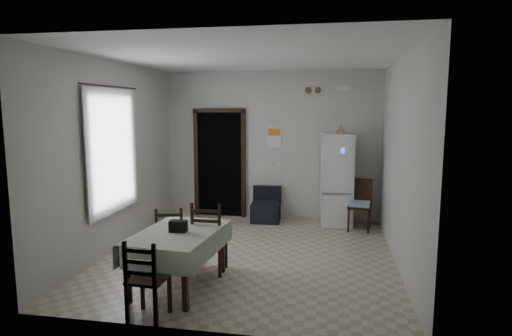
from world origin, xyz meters
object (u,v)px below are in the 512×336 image
object	(u,v)px
dining_chair_far_left	(171,237)
dining_chair_near_head	(148,278)
fridge	(337,180)
corner_chair	(360,205)
dining_table	(179,259)
navy_seat	(266,205)
dining_chair_far_right	(210,236)

from	to	relation	value
dining_chair_far_left	dining_chair_near_head	xyz separation A→B (m)	(0.28, -1.36, -0.01)
fridge	dining_chair_near_head	distance (m)	4.48
corner_chair	dining_chair_far_left	bearing A→B (deg)	-129.68
fridge	corner_chair	distance (m)	0.65
dining_table	navy_seat	bearing A→B (deg)	85.02
fridge	corner_chair	xyz separation A→B (m)	(0.42, -0.30, -0.40)
fridge	navy_seat	distance (m)	1.43
corner_chair	dining_chair_far_right	bearing A→B (deg)	-122.84
navy_seat	dining_chair_far_right	size ratio (longest dim) A/B	0.68
navy_seat	dining_chair_far_left	xyz separation A→B (m)	(-0.89, -2.66, 0.11)
corner_chair	dining_chair_far_left	size ratio (longest dim) A/B	1.04
corner_chair	dining_chair_near_head	xyz separation A→B (m)	(-2.36, -3.71, -0.02)
dining_chair_far_left	dining_chair_near_head	bearing A→B (deg)	87.89
corner_chair	dining_chair_far_left	xyz separation A→B (m)	(-2.64, -2.35, -0.02)
dining_chair_far_left	dining_table	bearing A→B (deg)	106.31
dining_chair_far_left	dining_chair_far_right	bearing A→B (deg)	164.84
corner_chair	dining_chair_far_left	distance (m)	3.54
fridge	dining_chair_near_head	world-z (taller)	fridge
dining_table	dining_chair_far_right	bearing A→B (deg)	71.02
navy_seat	corner_chair	size ratio (longest dim) A/B	0.73
corner_chair	dining_table	distance (m)	3.72
navy_seat	dining_chair_far_right	bearing A→B (deg)	-100.61
fridge	navy_seat	xyz separation A→B (m)	(-1.33, -0.00, -0.52)
fridge	corner_chair	world-z (taller)	fridge
dining_table	dining_chair_far_left	distance (m)	0.63
fridge	corner_chair	size ratio (longest dim) A/B	1.87
dining_chair_far_right	dining_chair_near_head	xyz separation A→B (m)	(-0.27, -1.35, -0.05)
dining_chair_far_right	dining_chair_near_head	distance (m)	1.37
fridge	dining_table	bearing A→B (deg)	-128.82
navy_seat	dining_chair_near_head	distance (m)	4.06
dining_chair_far_left	dining_chair_far_right	xyz separation A→B (m)	(0.55, -0.01, 0.05)
dining_table	dining_chair_far_right	distance (m)	0.59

